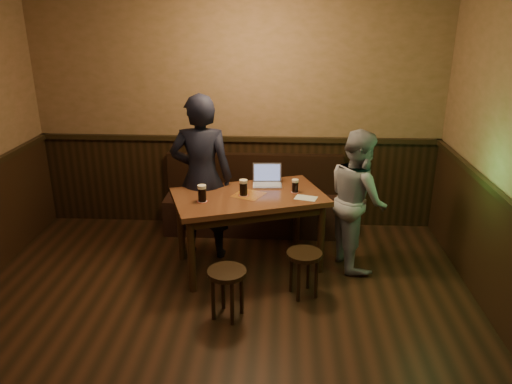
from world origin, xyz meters
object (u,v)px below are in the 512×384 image
Objects in this scene: stool_left at (227,280)px; laptop at (267,179)px; pint_mid at (243,188)px; pub_table at (249,204)px; person_suit at (202,178)px; pint_left at (202,193)px; bench at (254,207)px; person_grey at (357,199)px; stool_right at (304,261)px; pint_right at (295,186)px.

laptop reaches higher than stool_left.
pint_mid is (0.08, 0.96, 0.53)m from stool_left.
pub_table is at bearing 82.50° from stool_left.
pint_left is at bearing 97.40° from person_suit.
pub_table is at bearing -122.22° from laptop.
pub_table is 0.41m from laptop.
bench is at bearing 70.42° from pub_table.
person_grey reaches higher than bench.
person_suit is (-0.53, 0.23, 0.21)m from pub_table.
stool_right is at bearing -19.11° from pint_left.
stool_right is at bearing -41.39° from pint_mid.
stool_right is 0.99m from pint_mid.
person_grey is (1.67, -0.11, -0.17)m from person_suit.
laptop is at bearing 142.31° from pint_right.
pint_left is 0.45m from person_suit.
stool_right is 3.20× the size of pint_right.
pint_mid is at bearing 150.47° from person_suit.
pint_mid is 0.55m from pint_right.
stool_right is 2.68× the size of pint_mid.
laptop is (0.23, 0.35, -0.03)m from pint_mid.
stool_left is 0.26× the size of person_suit.
pint_mid is (-0.62, 0.55, 0.54)m from stool_right.
stool_left is 1.03× the size of stool_right.
pint_mid is at bearing 85.46° from stool_left.
bench is at bearing 110.82° from stool_right.
pint_right is at bearing -8.08° from pub_table.
pint_right is at bearing -41.38° from laptop.
person_suit reaches higher than pint_right.
bench reaches higher than stool_right.
person_grey is (0.57, 0.69, 0.38)m from stool_right.
laptop is at bearing 76.73° from stool_left.
pint_mid is at bearing 25.94° from pint_left.
person_suit is (-1.10, 0.80, 0.55)m from stool_right.
pint_mid is 0.43m from laptop.
laptop is (-0.30, 0.23, -0.01)m from pint_right.
person_suit is at bearing 99.15° from pint_left.
pub_table is 5.29× the size of laptop.
stool_left is (-0.13, -0.98, -0.34)m from pub_table.
pint_right is 0.10× the size of person_grey.
person_suit is at bearing -175.17° from laptop.
pub_table is 0.54m from pint_left.
bench is 12.49× the size of pint_left.
bench is 0.85m from laptop.
pub_table is 0.61m from person_suit.
stool_left is 2.70× the size of pint_left.
person_suit is at bearing 108.19° from stool_left.
laptop is at bearing -173.23° from person_suit.
pint_mid reaches higher than pub_table.
pint_left reaches higher than pint_right.
stool_right is at bearing -69.18° from bench.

